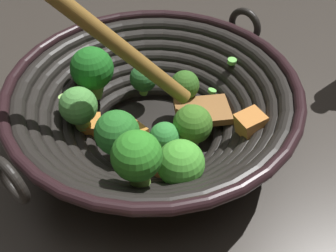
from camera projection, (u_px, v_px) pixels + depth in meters
name	position (u px, v px, depth m)	size (l,w,h in m)	color
ground_plane	(155.00, 141.00, 0.54)	(4.00, 4.00, 0.00)	#332D28
wok	(152.00, 107.00, 0.49)	(0.36, 0.37, 0.24)	black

